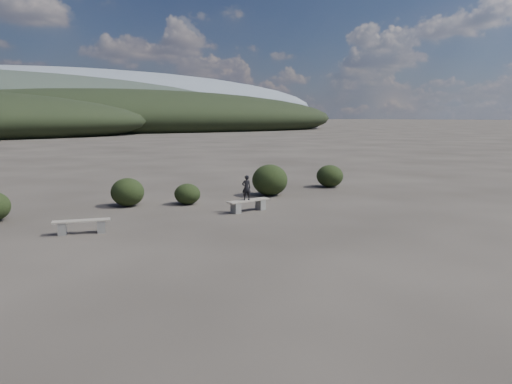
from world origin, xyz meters
TOP-DOWN VIEW (x-y plane):
  - ground at (0.00, 0.00)m, footprint 1200.00×1200.00m
  - bench_left at (-4.48, 5.41)m, footprint 1.71×0.81m
  - bench_right at (1.66, 5.67)m, footprint 1.79×0.54m
  - seated_person at (1.56, 5.66)m, footprint 0.38×0.29m
  - shrub_b at (-1.72, 9.27)m, footprint 1.30×1.30m
  - shrub_c at (0.43, 8.34)m, footprint 1.05×1.05m
  - shrub_d at (4.55, 8.42)m, footprint 1.60×1.60m
  - shrub_e at (8.62, 8.97)m, footprint 1.34×1.34m

SIDE VIEW (x-z plane):
  - ground at x=0.00m, z-range 0.00..0.00m
  - bench_left at x=-4.48m, z-range 0.04..0.47m
  - bench_right at x=1.66m, z-range 0.05..0.49m
  - shrub_c at x=0.43m, z-range 0.00..0.84m
  - shrub_e at x=8.62m, z-range 0.00..1.11m
  - shrub_b at x=-1.72m, z-range 0.00..1.12m
  - shrub_d at x=4.55m, z-range 0.00..1.40m
  - seated_person at x=1.56m, z-range 0.44..1.37m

